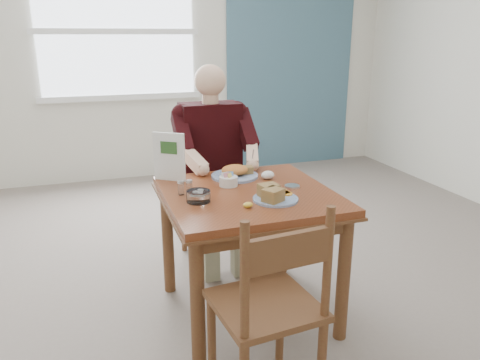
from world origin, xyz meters
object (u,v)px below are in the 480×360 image
object	(u,v)px
diner	(213,151)
far_plate	(236,173)
chair_near	(270,308)
chair_far	(211,194)
near_plate	(273,195)
table	(248,211)

from	to	relation	value
diner	far_plate	size ratio (longest dim) A/B	4.41
chair_near	chair_far	bearing A→B (deg)	84.26
diner	far_plate	world-z (taller)	diner
diner	near_plate	bearing A→B (deg)	-85.09
chair_far	diner	distance (m)	0.34
chair_near	near_plate	xyz separation A→B (m)	(0.23, 0.53, 0.30)
chair_far	far_plate	distance (m)	0.60
far_plate	chair_far	bearing A→B (deg)	92.24
chair_far	far_plate	world-z (taller)	chair_far
chair_far	far_plate	size ratio (longest dim) A/B	3.03
chair_near	diner	xyz separation A→B (m)	(0.15, 1.41, 0.33)
near_plate	far_plate	world-z (taller)	near_plate
chair_near	table	bearing A→B (deg)	77.87
far_plate	near_plate	bearing A→B (deg)	-83.06
near_plate	far_plate	bearing A→B (deg)	96.94
table	far_plate	distance (m)	0.32
table	diner	world-z (taller)	diner
far_plate	table	bearing A→B (deg)	-94.07
chair_near	diner	world-z (taller)	diner
chair_near	near_plate	world-z (taller)	chair_near
diner	chair_near	bearing A→B (deg)	-96.10
chair_far	far_plate	xyz separation A→B (m)	(0.02, -0.51, 0.30)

